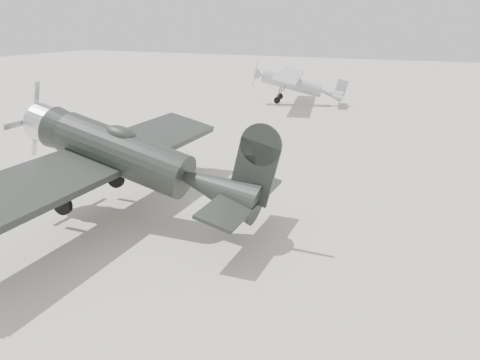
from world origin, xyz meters
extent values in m
plane|color=#A39B91|center=(0.00, 0.00, 0.00)|extent=(160.00, 160.00, 0.00)
cylinder|color=black|center=(-5.27, 0.84, 2.35)|extent=(4.91, 1.80, 1.54)
cone|color=black|center=(-1.66, 1.04, 2.40)|extent=(2.93, 1.58, 1.43)
cylinder|color=silver|center=(-8.61, 0.65, 2.35)|extent=(1.06, 1.41, 1.36)
cone|color=silver|center=(-9.27, 0.62, 2.35)|extent=(0.42, 0.63, 0.61)
cube|color=silver|center=(-9.20, 0.62, 2.35)|extent=(0.08, 0.20, 2.85)
ellipsoid|color=black|center=(-5.49, 0.83, 3.03)|extent=(1.25, 0.81, 0.50)
cube|color=black|center=(-6.04, 0.80, 1.97)|extent=(3.03, 13.28, 0.24)
cube|color=black|center=(-0.78, 1.09, 2.46)|extent=(1.46, 4.67, 0.11)
cube|color=black|center=(-0.62, 1.10, 3.39)|extent=(1.32, 0.18, 1.98)
cylinder|color=black|center=(-6.40, -0.71, 0.46)|extent=(0.75, 0.22, 0.75)
cylinder|color=black|center=(-6.56, 2.25, 0.46)|extent=(0.75, 0.22, 0.75)
cylinder|color=#333333|center=(-6.40, -0.71, 1.20)|extent=(0.13, 0.13, 1.54)
cylinder|color=#333333|center=(-6.56, 2.25, 1.20)|extent=(0.13, 0.13, 1.54)
cylinder|color=black|center=(-0.51, 1.11, 1.93)|extent=(0.25, 0.10, 0.24)
cylinder|color=#95989A|center=(-8.15, 26.45, 1.77)|extent=(5.23, 2.31, 1.08)
cone|color=#95989A|center=(-4.81, 27.29, 1.77)|extent=(1.96, 1.39, 0.98)
cone|color=#95989A|center=(-10.92, 25.74, 1.77)|extent=(0.82, 1.14, 1.02)
cube|color=#95989A|center=(-11.30, 25.65, 1.77)|extent=(0.08, 0.15, 2.17)
cube|color=#95989A|center=(-8.54, 26.35, 2.38)|extent=(4.48, 10.96, 0.18)
cube|color=#95989A|center=(-4.34, 27.41, 1.82)|extent=(1.68, 3.46, 0.08)
cube|color=#95989A|center=(-4.24, 27.44, 2.46)|extent=(0.88, 0.29, 1.28)
cylinder|color=black|center=(-8.65, 25.20, 0.27)|extent=(0.57, 0.27, 0.55)
cylinder|color=black|center=(-9.18, 27.30, 0.27)|extent=(0.57, 0.27, 0.55)
cylinder|color=#333333|center=(-8.65, 25.20, 0.83)|extent=(0.11, 0.11, 1.18)
cylinder|color=#333333|center=(-9.18, 27.30, 0.83)|extent=(0.11, 0.11, 1.18)
cylinder|color=black|center=(-4.15, 27.46, 1.47)|extent=(0.19, 0.11, 0.18)
camera|label=1|loc=(5.00, -11.48, 6.76)|focal=35.00mm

